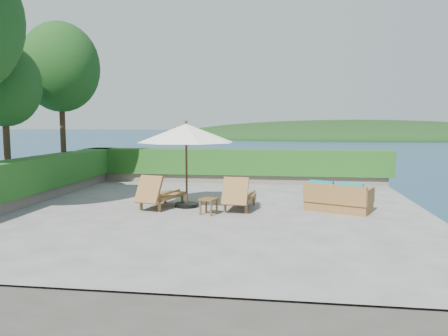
# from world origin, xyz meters

# --- Properties ---
(ground) EXTENTS (12.00, 12.00, 0.00)m
(ground) POSITION_xyz_m (0.00, 0.00, 0.00)
(ground) COLOR gray
(ground) RESTS_ON ground
(foundation) EXTENTS (12.00, 12.00, 3.00)m
(foundation) POSITION_xyz_m (0.00, 0.00, -1.55)
(foundation) COLOR #584E45
(foundation) RESTS_ON ocean
(ocean) EXTENTS (600.00, 600.00, 0.00)m
(ocean) POSITION_xyz_m (0.00, 0.00, -3.00)
(ocean) COLOR #153044
(ocean) RESTS_ON ground
(offshore_island) EXTENTS (126.00, 57.60, 12.60)m
(offshore_island) POSITION_xyz_m (25.00, 140.00, -3.00)
(offshore_island) COLOR black
(offshore_island) RESTS_ON ocean
(planter_wall_far) EXTENTS (12.00, 0.60, 0.36)m
(planter_wall_far) POSITION_xyz_m (0.00, 5.60, 0.18)
(planter_wall_far) COLOR slate
(planter_wall_far) RESTS_ON ground
(planter_wall_left) EXTENTS (0.60, 12.00, 0.36)m
(planter_wall_left) POSITION_xyz_m (-5.60, 0.00, 0.18)
(planter_wall_left) COLOR slate
(planter_wall_left) RESTS_ON ground
(hedge_far) EXTENTS (12.40, 0.90, 1.00)m
(hedge_far) POSITION_xyz_m (0.00, 5.60, 0.85)
(hedge_far) COLOR #1D4C15
(hedge_far) RESTS_ON planter_wall_far
(hedge_left) EXTENTS (0.90, 12.40, 1.00)m
(hedge_left) POSITION_xyz_m (-5.60, 0.00, 0.85)
(hedge_left) COLOR #1D4C15
(hedge_left) RESTS_ON planter_wall_left
(tree_mid) EXTENTS (2.20, 2.20, 4.83)m
(tree_mid) POSITION_xyz_m (-6.40, 0.50, 3.55)
(tree_mid) COLOR #402F18
(tree_mid) RESTS_ON ground
(tree_far) EXTENTS (2.80, 2.80, 6.03)m
(tree_far) POSITION_xyz_m (-6.00, 3.20, 4.40)
(tree_far) COLOR #402F18
(tree_far) RESTS_ON ground
(patio_umbrella) EXTENTS (3.57, 3.57, 2.50)m
(patio_umbrella) POSITION_xyz_m (-0.72, 0.34, 2.11)
(patio_umbrella) COLOR black
(patio_umbrella) RESTS_ON ground
(lounge_left) EXTENTS (1.14, 1.83, 0.98)m
(lounge_left) POSITION_xyz_m (-1.45, 0.05, 0.41)
(lounge_left) COLOR olive
(lounge_left) RESTS_ON ground
(lounge_right) EXTENTS (0.85, 1.74, 0.97)m
(lounge_right) POSITION_xyz_m (0.81, 0.15, 0.41)
(lounge_right) COLOR olive
(lounge_right) RESTS_ON ground
(side_table) EXTENTS (0.52, 0.52, 0.44)m
(side_table) POSITION_xyz_m (0.09, -0.61, 0.36)
(side_table) COLOR brown
(side_table) RESTS_ON ground
(wicker_loveseat) EXTENTS (1.93, 1.50, 0.85)m
(wicker_loveseat) POSITION_xyz_m (3.53, 0.30, 0.33)
(wicker_loveseat) COLOR olive
(wicker_loveseat) RESTS_ON ground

